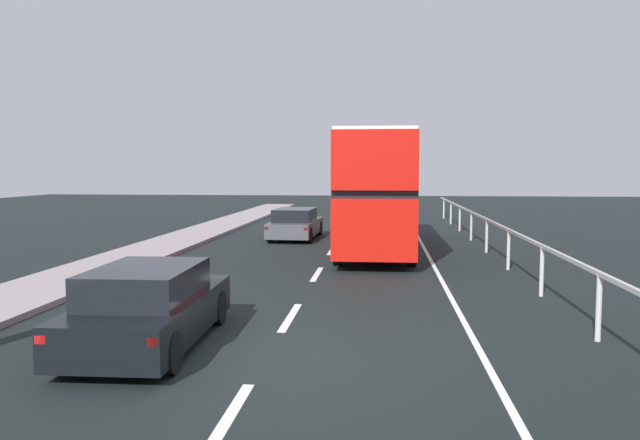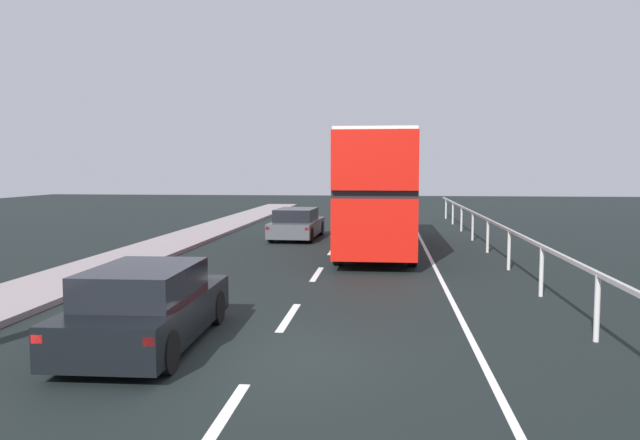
{
  "view_description": "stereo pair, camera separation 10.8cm",
  "coord_description": "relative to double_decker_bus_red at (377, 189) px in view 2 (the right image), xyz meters",
  "views": [
    {
      "loc": [
        1.82,
        -9.54,
        3.0
      ],
      "look_at": [
        0.08,
        7.77,
        1.55
      ],
      "focal_mm": 34.33,
      "sensor_mm": 36.0,
      "label": 1
    },
    {
      "loc": [
        1.93,
        -9.53,
        3.0
      ],
      "look_at": [
        0.08,
        7.77,
        1.55
      ],
      "focal_mm": 34.33,
      "sensor_mm": 36.0,
      "label": 2
    }
  ],
  "objects": [
    {
      "name": "bridge_side_railing",
      "position": [
        3.98,
        -4.25,
        -1.27
      ],
      "size": [
        0.1,
        42.0,
        1.23
      ],
      "color": "#B9B8B4",
      "rests_on": "ground"
    },
    {
      "name": "sedan_car_ahead",
      "position": [
        -3.49,
        3.28,
        -1.63
      ],
      "size": [
        1.97,
        4.46,
        1.31
      ],
      "rotation": [
        0.0,
        0.0,
        -0.04
      ],
      "color": "#41474B",
      "rests_on": "ground"
    },
    {
      "name": "ground_plane",
      "position": [
        -1.62,
        -13.25,
        -2.32
      ],
      "size": [
        75.52,
        120.0,
        0.1
      ],
      "primitive_type": "cube",
      "color": "black"
    },
    {
      "name": "hatchback_car_near",
      "position": [
        -3.7,
        -12.93,
        -1.6
      ],
      "size": [
        1.92,
        4.36,
        1.38
      ],
      "rotation": [
        0.0,
        0.0,
        0.03
      ],
      "color": "black",
      "rests_on": "ground"
    },
    {
      "name": "lane_paint_markings",
      "position": [
        0.51,
        -4.76,
        -2.26
      ],
      "size": [
        3.6,
        46.0,
        0.01
      ],
      "color": "silver",
      "rests_on": "ground"
    },
    {
      "name": "double_decker_bus_red",
      "position": [
        0.0,
        0.0,
        0.0
      ],
      "size": [
        2.57,
        10.84,
        4.22
      ],
      "rotation": [
        0.0,
        0.0,
        0.0
      ],
      "color": "red",
      "rests_on": "ground"
    }
  ]
}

